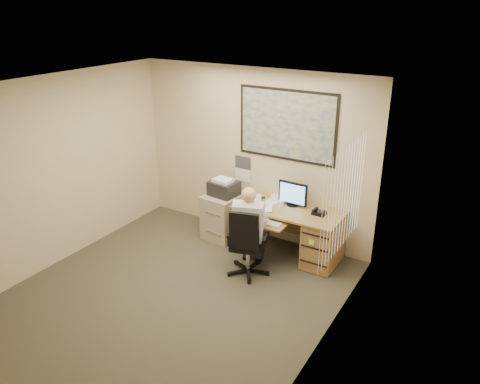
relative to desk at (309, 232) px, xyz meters
The scene contains 8 objects.
room_shell 2.39m from the desk, 120.96° to the right, with size 4.00×4.50×2.70m.
desk is the anchor object (origin of this frame).
world_map 1.60m from the desk, 150.05° to the left, with size 1.56×0.03×1.06m, color #1E4C93.
wall_calendar 1.51m from the desk, 165.60° to the left, with size 0.28×0.01×0.42m, color white.
window_blinds 1.77m from the desk, 52.84° to the right, with size 0.06×1.40×1.30m, color beige, non-canonical shape.
filing_cabinet 1.45m from the desk, behind, with size 0.59×0.69×1.01m.
office_chair 1.04m from the desk, 124.43° to the right, with size 0.75×0.75×1.03m.
person 0.98m from the desk, 126.41° to the right, with size 0.54×0.77×1.29m, color silver, non-canonical shape.
Camera 1 is at (3.41, -3.88, 3.61)m, focal length 35.00 mm.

